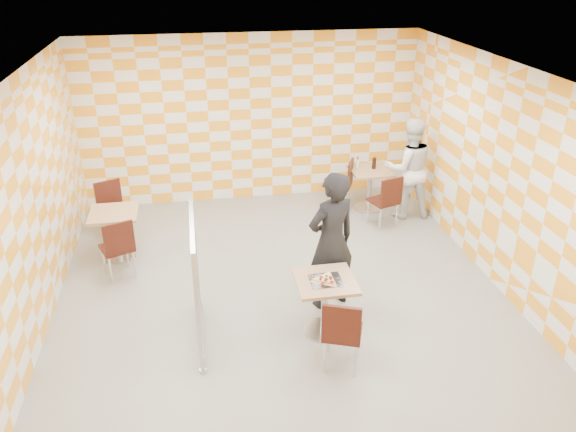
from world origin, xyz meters
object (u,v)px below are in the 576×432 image
object	(u,v)px
second_table	(370,182)
soda_bottle	(374,163)
chair_main_front	(342,330)
partition	(197,282)
chair_empty_near	(118,245)
chair_empty_far	(112,205)
empty_table	(116,227)
main_table	(325,297)
man_dark	(331,241)
chair_second_front	(387,198)
man_white	(409,168)
chair_second_side	(344,181)
sport_bottle	(358,163)

from	to	relation	value
second_table	soda_bottle	world-z (taller)	soda_bottle
chair_main_front	partition	world-z (taller)	partition
chair_empty_near	chair_empty_far	size ratio (longest dim) A/B	1.00
chair_main_front	chair_empty_far	size ratio (longest dim) A/B	1.00
empty_table	partition	bearing A→B (deg)	-62.24
main_table	second_table	distance (m)	3.74
chair_empty_near	man_dark	world-z (taller)	man_dark
chair_second_front	chair_empty_far	bearing A→B (deg)	173.64
chair_second_front	man_white	size ratio (longest dim) A/B	0.53
man_white	soda_bottle	distance (m)	0.64
chair_empty_far	soda_bottle	xyz separation A→B (m)	(4.48, 0.32, 0.31)
partition	chair_second_side	bearing A→B (deg)	50.95
chair_empty_far	empty_table	bearing A→B (deg)	-80.05
chair_second_side	chair_empty_far	xyz separation A→B (m)	(-3.95, -0.34, 0.00)
chair_main_front	chair_empty_near	world-z (taller)	same
empty_table	chair_main_front	xyz separation A→B (m)	(2.69, -3.06, 0.04)
second_table	man_dark	size ratio (longest dim) A/B	0.40
sport_bottle	second_table	bearing A→B (deg)	-33.32
empty_table	chair_second_front	world-z (taller)	chair_second_front
chair_main_front	partition	size ratio (longest dim) A/B	0.60
empty_table	chair_main_front	world-z (taller)	chair_main_front
chair_second_front	soda_bottle	world-z (taller)	soda_bottle
chair_main_front	man_dark	size ratio (longest dim) A/B	0.50
second_table	soda_bottle	distance (m)	0.35
man_dark	soda_bottle	distance (m)	3.18
main_table	chair_empty_near	size ratio (longest dim) A/B	0.81
empty_table	man_white	xyz separation A→B (m)	(4.83, 0.64, 0.37)
chair_second_side	man_dark	xyz separation A→B (m)	(-0.95, -2.84, 0.39)
chair_empty_near	sport_bottle	xyz separation A→B (m)	(3.97, 1.80, 0.29)
second_table	sport_bottle	xyz separation A→B (m)	(-0.20, 0.13, 0.33)
empty_table	man_dark	size ratio (longest dim) A/B	0.40
empty_table	chair_empty_near	bearing A→B (deg)	-81.29
chair_second_side	sport_bottle	bearing A→B (deg)	16.47
main_table	sport_bottle	world-z (taller)	sport_bottle
second_table	chair_empty_near	xyz separation A→B (m)	(-4.18, -1.67, 0.04)
empty_table	man_white	size ratio (longest dim) A/B	0.43
chair_second_front	chair_empty_far	size ratio (longest dim) A/B	1.00
empty_table	chair_empty_far	world-z (taller)	chair_empty_far
man_dark	partition	bearing A→B (deg)	-6.01
chair_second_front	chair_second_side	size ratio (longest dim) A/B	1.00
chair_empty_far	partition	bearing A→B (deg)	-66.30
chair_second_side	man_white	size ratio (longest dim) A/B	0.53
main_table	man_white	world-z (taller)	man_white
man_white	soda_bottle	xyz separation A→B (m)	(-0.48, 0.41, -0.02)
chair_empty_far	chair_empty_near	bearing A→B (deg)	-80.64
empty_table	sport_bottle	size ratio (longest dim) A/B	3.75
man_dark	man_white	size ratio (longest dim) A/B	1.06
soda_bottle	chair_second_side	bearing A→B (deg)	178.10
main_table	sport_bottle	bearing A→B (deg)	68.04
man_white	sport_bottle	world-z (taller)	man_white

